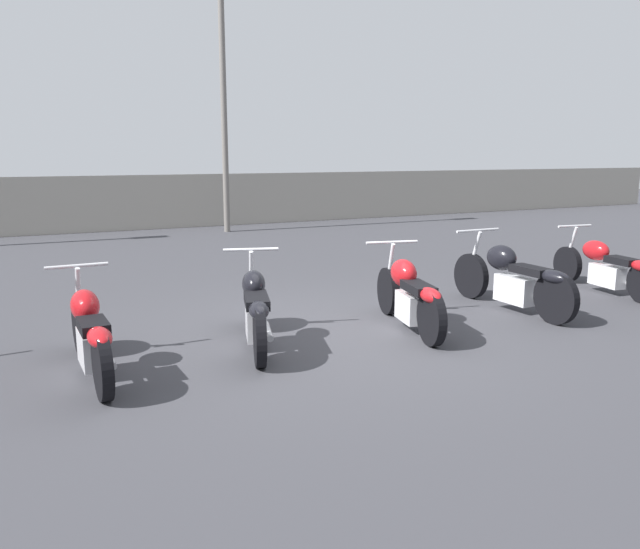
# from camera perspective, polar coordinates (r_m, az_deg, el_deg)

# --- Properties ---
(ground_plane) EXTENTS (60.00, 60.00, 0.00)m
(ground_plane) POSITION_cam_1_polar(r_m,az_deg,el_deg) (7.30, 1.13, -5.45)
(ground_plane) COLOR #38383D
(fence_back) EXTENTS (40.00, 0.04, 1.49)m
(fence_back) POSITION_cam_1_polar(r_m,az_deg,el_deg) (17.78, -15.78, 6.35)
(fence_back) COLOR #9E998E
(fence_back) RESTS_ON ground_plane
(light_pole_left) EXTENTS (0.70, 0.35, 7.29)m
(light_pole_left) POSITION_cam_1_polar(r_m,az_deg,el_deg) (16.97, -8.90, 18.52)
(light_pole_left) COLOR slate
(light_pole_left) RESTS_ON ground_plane
(motorcycle_slot_1) EXTENTS (0.61, 2.04, 0.97)m
(motorcycle_slot_1) POSITION_cam_1_polar(r_m,az_deg,el_deg) (6.25, -20.27, -5.12)
(motorcycle_slot_1) COLOR black
(motorcycle_slot_1) RESTS_ON ground_plane
(motorcycle_slot_2) EXTENTS (0.82, 1.95, 0.99)m
(motorcycle_slot_2) POSITION_cam_1_polar(r_m,az_deg,el_deg) (6.75, -5.92, -3.20)
(motorcycle_slot_2) COLOR black
(motorcycle_slot_2) RESTS_ON ground_plane
(motorcycle_slot_3) EXTENTS (0.76, 1.99, 0.98)m
(motorcycle_slot_3) POSITION_cam_1_polar(r_m,az_deg,el_deg) (7.47, 8.19, -1.82)
(motorcycle_slot_3) COLOR black
(motorcycle_slot_3) RESTS_ON ground_plane
(motorcycle_slot_4) EXTENTS (0.74, 2.23, 1.02)m
(motorcycle_slot_4) POSITION_cam_1_polar(r_m,az_deg,el_deg) (8.66, 17.20, -0.31)
(motorcycle_slot_4) COLOR black
(motorcycle_slot_4) RESTS_ON ground_plane
(motorcycle_slot_5) EXTENTS (0.64, 2.16, 0.95)m
(motorcycle_slot_5) POSITION_cam_1_polar(r_m,az_deg,el_deg) (10.32, 24.71, 0.66)
(motorcycle_slot_5) COLOR black
(motorcycle_slot_5) RESTS_ON ground_plane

